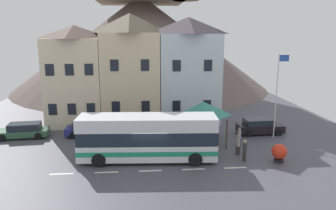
% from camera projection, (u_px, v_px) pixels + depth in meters
% --- Properties ---
extents(ground_plane, '(40.00, 60.00, 0.07)m').
position_uv_depth(ground_plane, '(150.00, 163.00, 23.95)').
color(ground_plane, '#494853').
extents(townhouse_00, '(5.45, 6.55, 10.10)m').
position_uv_depth(townhouse_00, '(76.00, 75.00, 34.16)').
color(townhouse_00, beige).
rests_on(townhouse_00, ground_plane).
extents(townhouse_01, '(5.83, 6.96, 11.32)m').
position_uv_depth(townhouse_01, '(131.00, 68.00, 34.71)').
color(townhouse_01, beige).
rests_on(townhouse_01, ground_plane).
extents(townhouse_02, '(6.16, 5.93, 10.93)m').
position_uv_depth(townhouse_02, '(188.00, 70.00, 34.76)').
color(townhouse_02, silver).
rests_on(townhouse_02, ground_plane).
extents(hilltop_castle, '(42.74, 42.74, 22.83)m').
position_uv_depth(hilltop_castle, '(141.00, 39.00, 55.80)').
color(hilltop_castle, '#635450').
rests_on(hilltop_castle, ground_plane).
extents(transit_bus, '(10.27, 3.21, 3.39)m').
position_uv_depth(transit_bus, '(148.00, 138.00, 24.11)').
color(transit_bus, silver).
rests_on(transit_bus, ground_plane).
extents(bus_shelter, '(3.60, 3.60, 3.61)m').
position_uv_depth(bus_shelter, '(203.00, 109.00, 27.81)').
color(bus_shelter, '#473D33').
rests_on(bus_shelter, ground_plane).
extents(parked_car_00, '(4.26, 2.10, 1.43)m').
position_uv_depth(parked_car_00, '(259.00, 126.00, 30.79)').
color(parked_car_00, black).
rests_on(parked_car_00, ground_plane).
extents(parked_car_01, '(4.68, 2.20, 1.34)m').
position_uv_depth(parked_car_01, '(23.00, 131.00, 29.56)').
color(parked_car_01, '#2F593C').
rests_on(parked_car_01, ground_plane).
extents(parked_car_02, '(4.59, 1.91, 1.34)m').
position_uv_depth(parked_car_02, '(90.00, 129.00, 30.16)').
color(parked_car_02, navy).
rests_on(parked_car_02, ground_plane).
extents(parked_car_03, '(4.40, 2.01, 1.25)m').
position_uv_depth(parked_car_03, '(168.00, 126.00, 31.08)').
color(parked_car_03, maroon).
rests_on(parked_car_03, ground_plane).
extents(pedestrian_00, '(0.31, 0.35, 1.62)m').
position_uv_depth(pedestrian_00, '(245.00, 150.00, 24.06)').
color(pedestrian_00, '#38332D').
rests_on(pedestrian_00, ground_plane).
extents(pedestrian_01, '(0.31, 0.35, 1.62)m').
position_uv_depth(pedestrian_01, '(205.00, 137.00, 27.12)').
color(pedestrian_01, '#2D2D38').
rests_on(pedestrian_01, ground_plane).
extents(pedestrian_02, '(0.35, 0.30, 1.62)m').
position_uv_depth(pedestrian_02, '(238.00, 144.00, 25.31)').
color(pedestrian_02, '#38332D').
rests_on(pedestrian_02, ground_plane).
extents(pedestrian_03, '(0.31, 0.31, 1.63)m').
position_uv_depth(pedestrian_03, '(239.00, 135.00, 27.24)').
color(pedestrian_03, '#2D2D38').
rests_on(pedestrian_03, ground_plane).
extents(public_bench, '(1.57, 0.48, 0.87)m').
position_uv_depth(public_bench, '(185.00, 130.00, 30.48)').
color(public_bench, '#473828').
rests_on(public_bench, ground_plane).
extents(flagpole, '(0.95, 0.10, 7.52)m').
position_uv_depth(flagpole, '(277.00, 90.00, 28.86)').
color(flagpole, silver).
rests_on(flagpole, ground_plane).
extents(harbour_buoy, '(1.13, 1.13, 1.38)m').
position_uv_depth(harbour_buoy, '(279.00, 152.00, 23.89)').
color(harbour_buoy, black).
rests_on(harbour_buoy, ground_plane).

